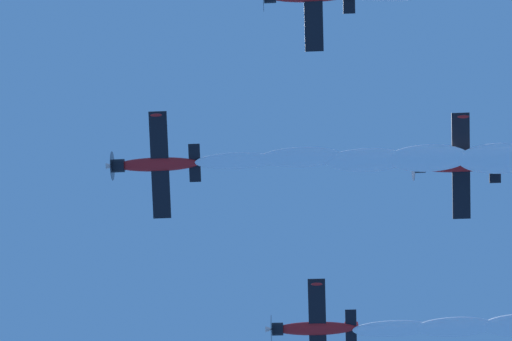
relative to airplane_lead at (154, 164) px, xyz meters
name	(u,v)px	position (x,y,z in m)	size (l,w,h in m)	color
airplane_lead	(154,164)	(0.00, 0.00, 0.00)	(8.38, 9.19, 2.91)	red
airplane_right_wingman	(312,329)	(-18.86, -8.60, -0.76)	(8.40, 9.21, 2.87)	red
airplane_slot_tail	(455,165)	(-24.66, 10.06, 0.77)	(8.40, 9.18, 2.93)	red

